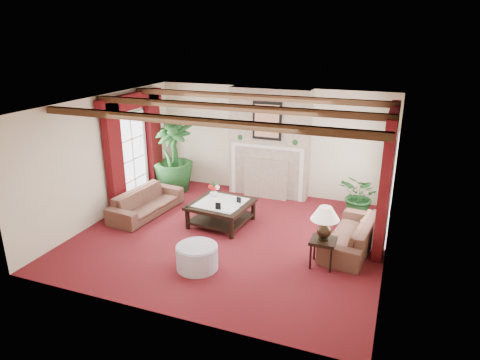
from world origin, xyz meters
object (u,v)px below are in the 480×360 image
at_px(sofa_left, 146,198).
at_px(ottoman, 197,257).
at_px(potted_palm, 174,171).
at_px(side_table, 322,253).
at_px(coffee_table, 221,213).
at_px(sofa_right, 352,229).

distance_m(sofa_left, ottoman, 2.76).
height_order(potted_palm, side_table, potted_palm).
xyz_separation_m(potted_palm, side_table, (4.36, -2.45, -0.26)).
height_order(side_table, ottoman, side_table).
relative_size(side_table, ottoman, 0.71).
bearing_deg(side_table, ottoman, -156.92).
xyz_separation_m(sofa_left, ottoman, (2.15, -1.73, -0.16)).
bearing_deg(potted_palm, side_table, -29.36).
xyz_separation_m(sofa_left, coffee_table, (1.81, 0.11, -0.13)).
xyz_separation_m(side_table, ottoman, (-2.04, -0.87, -0.05)).
distance_m(sofa_left, coffee_table, 1.82).
distance_m(potted_palm, coffee_table, 2.49).
bearing_deg(potted_palm, sofa_left, -83.86).
relative_size(sofa_left, coffee_table, 1.64).
bearing_deg(coffee_table, sofa_right, 3.54).
distance_m(sofa_left, potted_palm, 1.60).
distance_m(side_table, ottoman, 2.22).
height_order(sofa_right, side_table, sofa_right).
height_order(coffee_table, side_table, side_table).
bearing_deg(ottoman, sofa_left, 141.09).
bearing_deg(ottoman, side_table, 23.08).
distance_m(coffee_table, side_table, 2.57).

